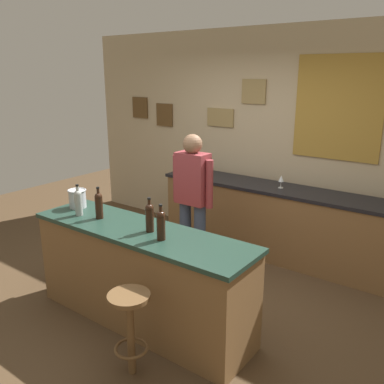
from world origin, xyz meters
The scene contains 12 objects.
ground_plane centered at (0.00, 0.00, 0.00)m, with size 10.00×10.00×0.00m, color #4C3823.
back_wall centered at (0.01, 2.03, 1.41)m, with size 6.00×0.09×2.80m.
bar_counter centered at (0.00, -0.40, 0.46)m, with size 2.20×0.60×0.92m.
side_counter centered at (0.40, 1.65, 0.45)m, with size 3.18×0.56×0.90m.
bartender centered at (-0.18, 0.63, 0.94)m, with size 0.52×0.21×1.62m.
bar_stool centered at (0.41, -0.96, 0.46)m, with size 0.32×0.32×0.68m.
wine_bottle_a centered at (-0.72, -0.48, 1.06)m, with size 0.07×0.07×0.31m.
wine_bottle_b centered at (-0.50, -0.42, 1.06)m, with size 0.07×0.07×0.31m.
wine_bottle_c centered at (0.11, -0.39, 1.06)m, with size 0.07×0.07×0.31m.
wine_bottle_d centered at (0.31, -0.47, 1.06)m, with size 0.07×0.07×0.31m.
ice_bucket centered at (-0.92, -0.33, 1.02)m, with size 0.19×0.19×0.19m.
wine_glass_a centered at (0.40, 1.65, 1.01)m, with size 0.07×0.07×0.16m.
Camera 1 is at (2.37, -2.85, 2.25)m, focal length 38.53 mm.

